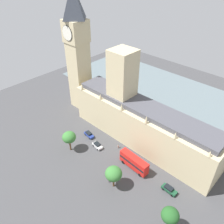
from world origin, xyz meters
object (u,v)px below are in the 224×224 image
(street_lamp_midblock, at_px, (109,174))
(car_white_opposite_hall, at_px, (97,145))
(pedestrian_under_trees, at_px, (118,146))
(car_dark_green_leading, at_px, (169,189))
(plane_tree_kerbside, at_px, (114,174))
(car_blue_by_river_gate, at_px, (89,134))
(plane_tree_far_end, at_px, (69,137))
(plane_tree_near_tower, at_px, (170,216))
(parliament_building, at_px, (139,119))
(double_decker_bus_corner, at_px, (134,162))
(clock_tower, at_px, (77,49))

(street_lamp_midblock, bearing_deg, car_white_opposite_hall, -120.44)
(pedestrian_under_trees, distance_m, street_lamp_midblock, 15.72)
(car_dark_green_leading, height_order, plane_tree_kerbside, plane_tree_kerbside)
(car_blue_by_river_gate, relative_size, plane_tree_far_end, 0.60)
(car_white_opposite_hall, xyz_separation_m, car_dark_green_leading, (-1.78, 28.81, 0.00))
(car_blue_by_river_gate, distance_m, plane_tree_near_tower, 42.87)
(parliament_building, xyz_separation_m, car_dark_green_leading, (12.04, 21.19, -8.21))
(car_blue_by_river_gate, height_order, double_decker_bus_corner, double_decker_bus_corner)
(pedestrian_under_trees, xyz_separation_m, plane_tree_far_end, (12.32, -11.71, 5.09))
(clock_tower, xyz_separation_m, plane_tree_kerbside, (22.86, 41.61, -20.86))
(double_decker_bus_corner, xyz_separation_m, plane_tree_far_end, (9.01, -21.57, 3.14))
(double_decker_bus_corner, bearing_deg, clock_tower, 75.73)
(car_blue_by_river_gate, xyz_separation_m, pedestrian_under_trees, (-2.96, 12.42, -0.20))
(clock_tower, distance_m, plane_tree_near_tower, 67.79)
(plane_tree_far_end, bearing_deg, double_decker_bus_corner, 112.67)
(plane_tree_kerbside, bearing_deg, car_blue_by_river_gate, -114.16)
(parliament_building, distance_m, car_blue_by_river_gate, 20.36)
(double_decker_bus_corner, relative_size, car_dark_green_leading, 2.25)
(car_blue_by_river_gate, relative_size, plane_tree_kerbside, 0.61)
(car_dark_green_leading, xyz_separation_m, street_lamp_midblock, (9.92, -14.98, 3.11))
(pedestrian_under_trees, xyz_separation_m, street_lamp_midblock, (13.02, 8.14, 3.32))
(car_dark_green_leading, xyz_separation_m, plane_tree_near_tower, (10.10, 5.76, 5.24))
(car_dark_green_leading, bearing_deg, plane_tree_near_tower, 31.93)
(parliament_building, height_order, street_lamp_midblock, parliament_building)
(car_blue_by_river_gate, distance_m, pedestrian_under_trees, 12.77)
(parliament_building, bearing_deg, pedestrian_under_trees, -12.17)
(clock_tower, xyz_separation_m, car_dark_green_leading, (12.94, 54.72, -25.43))
(car_dark_green_leading, bearing_deg, double_decker_bus_corner, -86.90)
(parliament_building, relative_size, car_blue_by_river_gate, 12.11)
(car_blue_by_river_gate, height_order, plane_tree_kerbside, plane_tree_kerbside)
(car_white_opposite_hall, relative_size, street_lamp_midblock, 0.78)
(clock_tower, relative_size, pedestrian_under_trees, 33.53)
(double_decker_bus_corner, xyz_separation_m, car_dark_green_leading, (-0.20, 13.26, -1.74))
(car_blue_by_river_gate, distance_m, plane_tree_kerbside, 25.01)
(double_decker_bus_corner, xyz_separation_m, street_lamp_midblock, (9.72, -1.72, 1.37))
(car_blue_by_river_gate, xyz_separation_m, car_dark_green_leading, (0.15, 35.54, 0.00))
(plane_tree_far_end, bearing_deg, clock_tower, -138.08)
(plane_tree_near_tower, bearing_deg, car_blue_by_river_gate, -103.93)
(car_blue_by_river_gate, relative_size, car_dark_green_leading, 0.99)
(clock_tower, relative_size, car_blue_by_river_gate, 10.86)
(plane_tree_kerbside, distance_m, street_lamp_midblock, 2.37)
(car_blue_by_river_gate, bearing_deg, plane_tree_near_tower, 83.13)
(car_white_opposite_hall, bearing_deg, plane_tree_far_end, -31.37)
(car_dark_green_leading, distance_m, plane_tree_kerbside, 17.06)
(car_dark_green_leading, xyz_separation_m, plane_tree_far_end, (9.21, -34.83, 4.88))
(parliament_building, xyz_separation_m, car_white_opposite_hall, (13.82, -7.62, -8.21))
(clock_tower, height_order, plane_tree_kerbside, clock_tower)
(plane_tree_near_tower, relative_size, street_lamp_midblock, 1.43)
(double_decker_bus_corner, height_order, car_dark_green_leading, double_decker_bus_corner)
(car_blue_by_river_gate, bearing_deg, car_dark_green_leading, 96.82)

